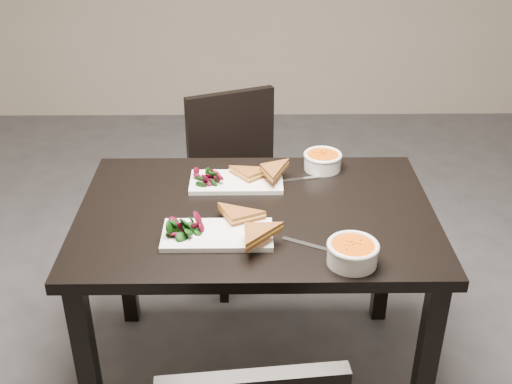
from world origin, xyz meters
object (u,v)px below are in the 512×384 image
table (256,235)px  plate_far (236,182)px  soup_bowl_far (323,160)px  plate_near (217,235)px  soup_bowl_near (353,252)px  chair_far (240,175)px

table → plate_far: plate_far is taller
plate_far → soup_bowl_far: size_ratio=2.31×
table → plate_near: size_ratio=3.47×
plate_near → soup_bowl_near: size_ratio=2.25×
plate_near → soup_bowl_far: 0.60m
soup_bowl_near → soup_bowl_far: (-0.02, 0.61, -0.00)m
table → plate_near: (-0.12, -0.16, 0.11)m
table → chair_far: size_ratio=1.41×
chair_far → plate_far: chair_far is taller
plate_near → soup_bowl_far: (0.38, 0.47, 0.03)m
plate_far → soup_bowl_far: 0.35m
table → plate_near: bearing=-126.8°
chair_far → plate_near: 0.97m
chair_far → soup_bowl_far: chair_far is taller
plate_far → chair_far: bearing=89.8°
plate_far → table: bearing=-69.6°
table → plate_far: (-0.07, 0.19, 0.11)m
plate_near → soup_bowl_far: soup_bowl_far is taller
soup_bowl_far → soup_bowl_near: bearing=-87.7°
table → plate_near: 0.23m
plate_near → plate_far: size_ratio=1.04×
table → plate_far: size_ratio=3.60×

